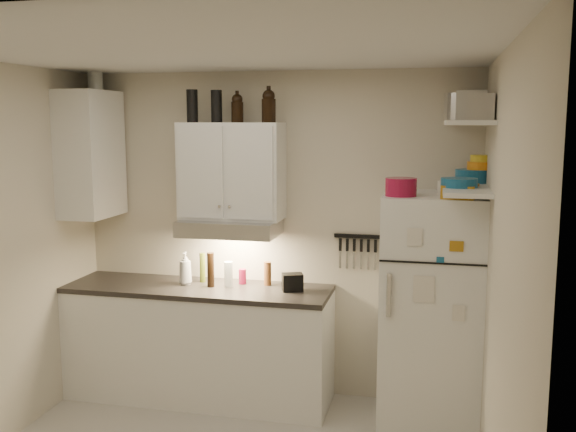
# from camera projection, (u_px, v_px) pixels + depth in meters

# --- Properties ---
(ceiling) EXTENTS (3.20, 3.00, 0.02)m
(ceiling) POSITION_uv_depth(u_px,v_px,m) (207.00, 48.00, 3.53)
(ceiling) COLOR silver
(ceiling) RESTS_ON ground
(back_wall) EXTENTS (3.20, 0.02, 2.60)m
(back_wall) POSITION_uv_depth(u_px,v_px,m) (275.00, 235.00, 5.18)
(back_wall) COLOR beige
(back_wall) RESTS_ON ground
(right_wall) EXTENTS (0.02, 3.00, 2.60)m
(right_wall) POSITION_uv_depth(u_px,v_px,m) (502.00, 296.00, 3.37)
(right_wall) COLOR beige
(right_wall) RESTS_ON ground
(base_cabinet) EXTENTS (2.10, 0.60, 0.88)m
(base_cabinet) POSITION_uv_depth(u_px,v_px,m) (199.00, 344.00, 5.13)
(base_cabinet) COLOR white
(base_cabinet) RESTS_ON floor
(countertop) EXTENTS (2.10, 0.62, 0.04)m
(countertop) POSITION_uv_depth(u_px,v_px,m) (198.00, 289.00, 5.06)
(countertop) COLOR #292523
(countertop) RESTS_ON base_cabinet
(upper_cabinet) EXTENTS (0.80, 0.33, 0.75)m
(upper_cabinet) POSITION_uv_depth(u_px,v_px,m) (232.00, 171.00, 5.00)
(upper_cabinet) COLOR white
(upper_cabinet) RESTS_ON back_wall
(side_cabinet) EXTENTS (0.33, 0.55, 1.00)m
(side_cabinet) POSITION_uv_depth(u_px,v_px,m) (91.00, 154.00, 5.10)
(side_cabinet) COLOR white
(side_cabinet) RESTS_ON left_wall
(range_hood) EXTENTS (0.76, 0.46, 0.12)m
(range_hood) POSITION_uv_depth(u_px,v_px,m) (230.00, 227.00, 5.00)
(range_hood) COLOR silver
(range_hood) RESTS_ON back_wall
(fridge) EXTENTS (0.70, 0.68, 1.70)m
(fridge) POSITION_uv_depth(u_px,v_px,m) (431.00, 311.00, 4.63)
(fridge) COLOR white
(fridge) RESTS_ON floor
(shelf_hi) EXTENTS (0.30, 0.95, 0.03)m
(shelf_hi) POSITION_uv_depth(u_px,v_px,m) (468.00, 123.00, 4.26)
(shelf_hi) COLOR white
(shelf_hi) RESTS_ON right_wall
(shelf_lo) EXTENTS (0.30, 0.95, 0.03)m
(shelf_lo) POSITION_uv_depth(u_px,v_px,m) (465.00, 188.00, 4.32)
(shelf_lo) COLOR white
(shelf_lo) RESTS_ON right_wall
(knife_strip) EXTENTS (0.42, 0.02, 0.03)m
(knife_strip) POSITION_uv_depth(u_px,v_px,m) (361.00, 236.00, 5.00)
(knife_strip) COLOR black
(knife_strip) RESTS_ON back_wall
(dutch_oven) EXTENTS (0.23, 0.23, 0.12)m
(dutch_oven) POSITION_uv_depth(u_px,v_px,m) (401.00, 187.00, 4.40)
(dutch_oven) COLOR maroon
(dutch_oven) RESTS_ON fridge
(book_stack) EXTENTS (0.26, 0.30, 0.09)m
(book_stack) POSITION_uv_depth(u_px,v_px,m) (460.00, 191.00, 4.29)
(book_stack) COLOR #AD7615
(book_stack) RESTS_ON fridge
(spice_jar) EXTENTS (0.07, 0.07, 0.09)m
(spice_jar) POSITION_uv_depth(u_px,v_px,m) (442.00, 188.00, 4.50)
(spice_jar) COLOR silver
(spice_jar) RESTS_ON fridge
(stock_pot) EXTENTS (0.35, 0.35, 0.19)m
(stock_pot) POSITION_uv_depth(u_px,v_px,m) (463.00, 107.00, 4.55)
(stock_pot) COLOR silver
(stock_pot) RESTS_ON shelf_hi
(tin_a) EXTENTS (0.20, 0.19, 0.19)m
(tin_a) POSITION_uv_depth(u_px,v_px,m) (472.00, 105.00, 4.14)
(tin_a) COLOR #AAAAAD
(tin_a) RESTS_ON shelf_hi
(tin_b) EXTENTS (0.17, 0.17, 0.16)m
(tin_b) POSITION_uv_depth(u_px,v_px,m) (481.00, 107.00, 3.96)
(tin_b) COLOR #AAAAAD
(tin_b) RESTS_ON shelf_hi
(bowl_teal) EXTENTS (0.24, 0.24, 0.09)m
(bowl_teal) POSITION_uv_depth(u_px,v_px,m) (472.00, 176.00, 4.57)
(bowl_teal) COLOR #185A86
(bowl_teal) RESTS_ON shelf_lo
(bowl_orange) EXTENTS (0.19, 0.19, 0.06)m
(bowl_orange) POSITION_uv_depth(u_px,v_px,m) (481.00, 166.00, 4.54)
(bowl_orange) COLOR orange
(bowl_orange) RESTS_ON bowl_teal
(bowl_yellow) EXTENTS (0.15, 0.15, 0.05)m
(bowl_yellow) POSITION_uv_depth(u_px,v_px,m) (481.00, 158.00, 4.54)
(bowl_yellow) COLOR gold
(bowl_yellow) RESTS_ON bowl_orange
(plates) EXTENTS (0.25, 0.25, 0.06)m
(plates) POSITION_uv_depth(u_px,v_px,m) (459.00, 183.00, 4.25)
(plates) COLOR #185A86
(plates) RESTS_ON shelf_lo
(growler_a) EXTENTS (0.10, 0.10, 0.22)m
(growler_a) POSITION_uv_depth(u_px,v_px,m) (237.00, 108.00, 4.91)
(growler_a) COLOR black
(growler_a) RESTS_ON upper_cabinet
(growler_b) EXTENTS (0.13, 0.13, 0.25)m
(growler_b) POSITION_uv_depth(u_px,v_px,m) (269.00, 106.00, 4.81)
(growler_b) COLOR black
(growler_b) RESTS_ON upper_cabinet
(thermos_a) EXTENTS (0.10, 0.10, 0.25)m
(thermos_a) POSITION_uv_depth(u_px,v_px,m) (217.00, 106.00, 4.91)
(thermos_a) COLOR black
(thermos_a) RESTS_ON upper_cabinet
(thermos_b) EXTENTS (0.10, 0.10, 0.25)m
(thermos_b) POSITION_uv_depth(u_px,v_px,m) (192.00, 106.00, 4.94)
(thermos_b) COLOR black
(thermos_b) RESTS_ON upper_cabinet
(side_jar) EXTENTS (0.14, 0.14, 0.16)m
(side_jar) POSITION_uv_depth(u_px,v_px,m) (95.00, 81.00, 5.12)
(side_jar) COLOR silver
(side_jar) RESTS_ON side_cabinet
(soap_bottle) EXTENTS (0.12, 0.12, 0.29)m
(soap_bottle) POSITION_uv_depth(u_px,v_px,m) (185.00, 266.00, 5.09)
(soap_bottle) COLOR white
(soap_bottle) RESTS_ON countertop
(pepper_mill) EXTENTS (0.06, 0.06, 0.19)m
(pepper_mill) POSITION_uv_depth(u_px,v_px,m) (268.00, 274.00, 5.08)
(pepper_mill) COLOR brown
(pepper_mill) RESTS_ON countertop
(oil_bottle) EXTENTS (0.06, 0.06, 0.24)m
(oil_bottle) POSITION_uv_depth(u_px,v_px,m) (203.00, 268.00, 5.18)
(oil_bottle) COLOR #505D17
(oil_bottle) RESTS_ON countertop
(vinegar_bottle) EXTENTS (0.07, 0.07, 0.27)m
(vinegar_bottle) POSITION_uv_depth(u_px,v_px,m) (211.00, 270.00, 5.02)
(vinegar_bottle) COLOR black
(vinegar_bottle) RESTS_ON countertop
(clear_bottle) EXTENTS (0.08, 0.08, 0.20)m
(clear_bottle) POSITION_uv_depth(u_px,v_px,m) (228.00, 274.00, 5.02)
(clear_bottle) COLOR silver
(clear_bottle) RESTS_ON countertop
(red_jar) EXTENTS (0.07, 0.07, 0.12)m
(red_jar) POSITION_uv_depth(u_px,v_px,m) (242.00, 276.00, 5.12)
(red_jar) COLOR maroon
(red_jar) RESTS_ON countertop
(caddy) EXTENTS (0.18, 0.16, 0.13)m
(caddy) POSITION_uv_depth(u_px,v_px,m) (292.00, 282.00, 4.92)
(caddy) COLOR black
(caddy) RESTS_ON countertop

